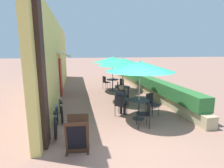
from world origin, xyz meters
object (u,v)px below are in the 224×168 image
Objects in this scene: cafe_chair_near_right at (145,113)px; cafe_chair_far_right at (106,81)px; seated_patron_near_left at (122,99)px; cafe_chair_mid_left at (120,88)px; cafe_chair_far_left at (120,85)px; menu_board at (77,135)px; cafe_chair_near_back at (151,102)px; bicycle_leaning at (56,121)px; cafe_chair_mid_right at (126,95)px; patio_umbrella_near at (140,66)px; patio_table_near at (139,105)px; coffee_cup_far at (113,79)px; patio_umbrella_far at (113,60)px; coffee_cup_mid at (122,86)px; cafe_chair_near_left at (120,104)px; patio_table_mid at (122,91)px; patio_umbrella_mid at (123,62)px; patio_table_far at (113,82)px; bicycle_second at (61,110)px.

cafe_chair_near_right is 1.00× the size of cafe_chair_far_right.
seated_patron_near_left reaches higher than cafe_chair_mid_left.
menu_board is at bearing 133.26° from cafe_chair_far_left.
seated_patron_near_left is 1.22m from cafe_chair_near_back.
cafe_chair_mid_left is 0.50× the size of bicycle_leaning.
patio_umbrella_near is at bearing -170.56° from cafe_chair_mid_right.
patio_umbrella_near is at bearing 135.00° from patio_table_near.
cafe_chair_mid_left is 1.06m from cafe_chair_far_left.
bicycle_leaning is at bearing -119.71° from coffee_cup_far.
patio_umbrella_far is at bearing 56.65° from bicycle_leaning.
cafe_chair_near_back reaches higher than coffee_cup_mid.
patio_umbrella_far reaches higher than cafe_chair_mid_right.
patio_umbrella_far is at bearing 5.96° from cafe_chair_far_left.
cafe_chair_near_left is at bearing -98.65° from coffee_cup_far.
coffee_cup_far reaches higher than patio_table_mid.
patio_table_near is 4.91m from coffee_cup_far.
cafe_chair_near_right is 0.35× the size of patio_umbrella_far.
patio_table_near is 1.46m from patio_umbrella_near.
cafe_chair_mid_left is 1.00× the size of cafe_chair_far_left.
patio_umbrella_near is 1.66m from cafe_chair_near_right.
seated_patron_near_left is at bearing 31.54° from cafe_chair_near_right.
cafe_chair_mid_left is 9.67× the size of coffee_cup_mid.
seated_patron_near_left is at bearing 138.39° from patio_table_near.
cafe_chair_mid_right reaches higher than patio_table_mid.
cafe_chair_far_right is at bearing 96.80° from patio_umbrella_mid.
coffee_cup_far is 6.13m from bicycle_leaning.
coffee_cup_mid is 4.24m from bicycle_leaning.
cafe_chair_mid_right is at bearing 8.28° from cafe_chair_near_right.
coffee_cup_mid and coffee_cup_far have the same top height.
patio_umbrella_near is 3.16× the size of patio_table_far.
patio_table_far is at bearing 5.96° from cafe_chair_far_right.
cafe_chair_near_left is at bearing -90.00° from seated_patron_near_left.
cafe_chair_far_left is (0.34, 1.75, -1.49)m from patio_umbrella_mid.
patio_table_far is (-0.01, 2.40, 0.00)m from patio_table_mid.
cafe_chair_mid_right is at bearing 104.29° from cafe_chair_near_left.
bicycle_second is at bearing -146.60° from seated_patron_near_left.
patio_table_mid is 1.46m from patio_umbrella_mid.
patio_umbrella_near is 1.66m from cafe_chair_near_back.
coffee_cup_far is at bearing 0.76° from cafe_chair_far_left.
coffee_cup_mid is at bearing -15.23° from cafe_chair_far_right.
coffee_cup_far is at bearing 89.03° from patio_umbrella_mid.
cafe_chair_far_right is (-0.30, 6.24, 0.00)m from cafe_chair_near_right.
cafe_chair_near_back is 2.31m from coffee_cup_mid.
cafe_chair_mid_right is 3.64m from bicycle_leaning.
patio_umbrella_near is 27.48× the size of coffee_cup_mid.
cafe_chair_far_right is (-0.35, 0.65, -1.49)m from patio_umbrella_far.
seated_patron_near_left reaches higher than cafe_chair_near_left.
bicycle_leaning is (-3.33, -4.62, -0.18)m from cafe_chair_far_left.
patio_table_mid is 1.79m from cafe_chair_far_left.
patio_table_near is 0.32× the size of patio_umbrella_far.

